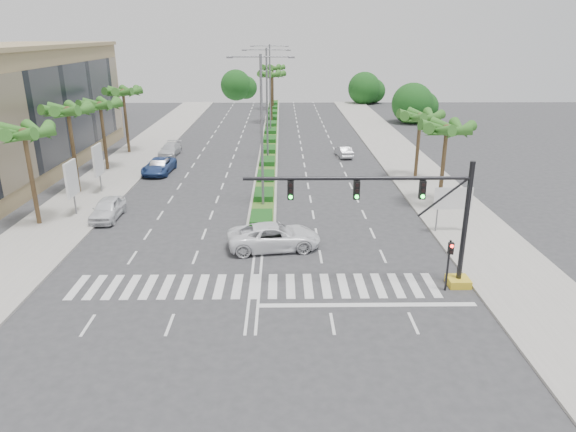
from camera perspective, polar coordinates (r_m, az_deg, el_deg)
name	(u,v)px	position (r m, az deg, el deg)	size (l,w,h in m)	color
ground	(255,286)	(29.28, -3.68, -7.80)	(160.00, 160.00, 0.00)	#333335
footpath_right	(428,185)	(49.77, 15.26, 3.37)	(6.00, 120.00, 0.15)	gray
footpath_left	(102,186)	(50.69, -20.01, 3.16)	(6.00, 120.00, 0.15)	gray
median	(270,135)	(72.20, -1.97, 9.04)	(2.20, 75.00, 0.20)	gray
median_grass	(270,134)	(72.18, -1.97, 9.13)	(1.80, 75.00, 0.04)	#3A5F20
building	(5,112)	(59.25, -28.91, 10.06)	(12.00, 36.00, 12.00)	tan
signal_gantry	(424,228)	(28.87, 14.87, -1.35)	(12.60, 1.20, 7.20)	gold
pedestrian_signal	(449,257)	(29.18, 17.49, -4.39)	(0.28, 0.36, 3.00)	black
direction_sign	(453,200)	(37.63, 17.85, 1.67)	(2.70, 0.11, 3.40)	slate
billboard_near	(71,179)	(42.50, -22.92, 3.79)	(0.18, 2.10, 4.35)	slate
billboard_far	(98,161)	(47.93, -20.37, 5.79)	(0.18, 2.10, 4.35)	slate
palm_left_near	(24,136)	(40.77, -27.26, 7.94)	(4.57, 4.68, 7.55)	brown
palm_left_mid	(68,113)	(47.91, -23.25, 10.46)	(4.57, 4.68, 7.95)	brown
palm_left_far	(100,107)	(55.41, -20.13, 11.30)	(4.57, 4.68, 7.35)	brown
palm_left_end	(123,94)	(62.93, -17.85, 12.79)	(4.57, 4.68, 7.75)	brown
palm_right_near	(447,131)	(42.61, 17.21, 9.00)	(4.57, 4.68, 7.05)	brown
palm_right_far	(420,119)	(50.23, 14.48, 10.43)	(4.57, 4.68, 6.75)	brown
palm_median_a	(271,76)	(81.18, -1.89, 15.27)	(4.57, 4.68, 8.05)	brown
palm_median_b	(273,69)	(96.14, -1.72, 15.97)	(4.57, 4.68, 8.05)	brown
streetlight_near	(262,124)	(40.51, -2.94, 10.19)	(5.10, 0.25, 12.00)	slate
streetlight_mid	(267,99)	(56.34, -2.35, 12.90)	(5.10, 0.25, 12.00)	slate
streetlight_far	(270,84)	(72.25, -2.02, 14.42)	(5.10, 0.25, 12.00)	slate
car_parked_a	(108,209)	(41.57, -19.40, 0.77)	(1.88, 4.67, 1.59)	white
car_parked_b	(159,167)	(53.62, -14.10, 5.34)	(1.51, 4.33, 1.43)	#B4B4B9
car_parked_c	(159,166)	(53.74, -14.15, 5.42)	(2.52, 5.47, 1.52)	navy
car_parked_d	(170,149)	(61.49, -12.97, 7.21)	(1.93, 4.75, 1.38)	silver
car_crossing	(274,236)	(33.79, -1.56, -2.29)	(2.82, 6.11, 1.70)	white
car_right	(344,151)	(59.53, 6.21, 7.14)	(1.34, 3.85, 1.27)	#BBBBC0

